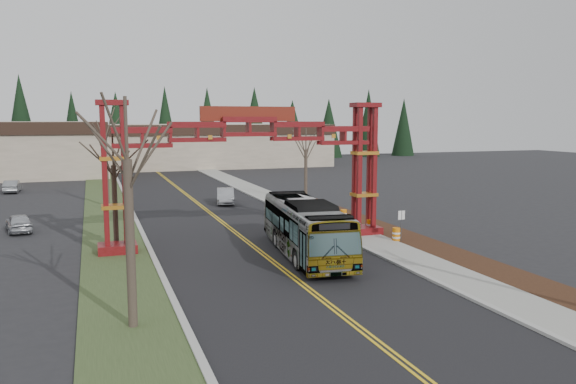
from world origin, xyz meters
name	(u,v)px	position (x,y,z in m)	size (l,w,h in m)	color
ground	(394,356)	(0.00, 0.00, 0.00)	(200.00, 200.00, 0.00)	black
road	(225,224)	(0.00, 25.00, 0.01)	(12.00, 110.00, 0.02)	black
lane_line_left	(223,224)	(-0.12, 25.00, 0.03)	(0.12, 100.00, 0.01)	yellow
lane_line_right	(226,224)	(0.12, 25.00, 0.03)	(0.12, 100.00, 0.01)	yellow
curb_right	(301,219)	(6.15, 25.00, 0.07)	(0.30, 110.00, 0.15)	#ACABA6
sidewalk_right	(318,218)	(7.60, 25.00, 0.08)	(2.60, 110.00, 0.14)	gray
landscape_strip	(464,259)	(10.20, 10.00, 0.06)	(2.60, 50.00, 0.12)	black
grass_median	(113,231)	(-8.00, 25.00, 0.04)	(4.00, 110.00, 0.08)	#364623
curb_left	(140,229)	(-6.15, 25.00, 0.07)	(0.30, 110.00, 0.15)	#ACABA6
gateway_arch	(249,149)	(0.00, 18.00, 5.98)	(18.20, 1.60, 8.90)	#570C0B
retail_building_east	(209,145)	(10.00, 79.95, 3.51)	(38.00, 20.30, 7.00)	gray
conifer_treeline	(144,127)	(0.25, 92.00, 6.49)	(116.10, 5.60, 13.00)	black
transit_bus	(305,228)	(2.23, 14.00, 1.62)	(2.72, 11.63, 3.24)	#B4B6BC
silver_sedan	(226,196)	(2.43, 35.16, 0.73)	(1.54, 4.40, 1.45)	#A5A8AD
parked_car_near_a	(19,223)	(-14.20, 27.00, 0.65)	(1.54, 3.82, 1.30)	#B3B7BC
parked_car_far_a	(12,186)	(-17.41, 50.86, 0.67)	(1.41, 4.04, 1.33)	gray
bare_tree_median_near	(127,161)	(-8.00, 5.50, 6.31)	(3.45, 3.45, 8.63)	#382D26
bare_tree_median_mid	(113,166)	(-8.00, 19.26, 5.06)	(3.08, 3.08, 7.12)	#382D26
bare_tree_median_far	(105,137)	(-8.00, 36.73, 6.26)	(3.31, 3.31, 8.49)	#382D26
bare_tree_right_far	(306,150)	(10.00, 34.02, 4.94)	(3.09, 3.09, 7.01)	#382D26
street_sign	(401,220)	(9.19, 15.11, 1.48)	(0.47, 0.06, 2.06)	#3F3F44
barrel_south	(396,235)	(8.95, 15.28, 0.47)	(0.51, 0.51, 0.95)	orange
barrel_mid	(370,227)	(8.60, 18.14, 0.51)	(0.56, 0.56, 1.03)	orange
barrel_north	(344,215)	(8.97, 23.23, 0.46)	(0.49, 0.49, 0.91)	orange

